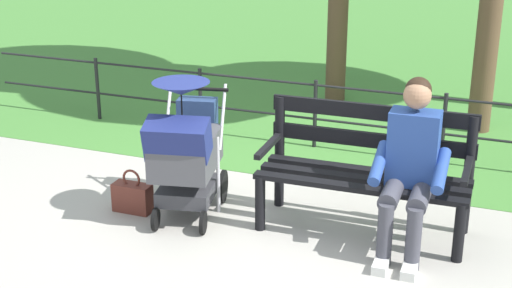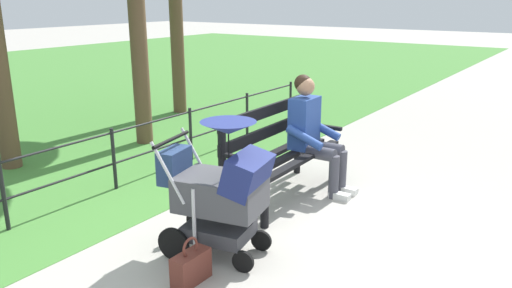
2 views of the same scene
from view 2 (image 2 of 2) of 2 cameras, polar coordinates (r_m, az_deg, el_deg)
name	(u,v)px [view 2 (image 2 of 2)]	position (r m, az deg, el deg)	size (l,w,h in m)	color
ground_plane	(237,227)	(4.76, -2.19, -9.37)	(60.00, 60.00, 0.00)	#ADA89E
park_bench	(277,148)	(5.31, 2.45, -0.51)	(1.61, 0.64, 0.96)	black
person_on_bench	(313,131)	(5.46, 6.51, 1.54)	(0.54, 0.74, 1.28)	#42424C
stroller	(221,188)	(4.05, -4.00, -5.01)	(0.67, 0.96, 1.15)	black
handbag	(191,267)	(3.89, -7.40, -13.69)	(0.32, 0.14, 0.37)	brown
park_fence	(132,147)	(5.89, -13.88, -0.35)	(7.57, 0.04, 0.70)	black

